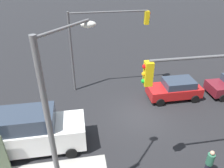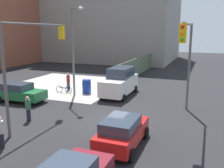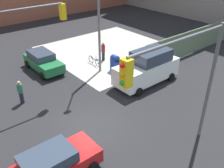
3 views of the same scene
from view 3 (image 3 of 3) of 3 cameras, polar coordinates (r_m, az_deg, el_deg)
ground_plane at (r=15.17m, az=-5.09°, el=-9.98°), size 120.00×120.00×0.00m
sidewalk_corner at (r=26.19m, az=-0.33°, el=7.77°), size 12.00×12.00×0.01m
construction_fence at (r=29.22m, az=21.90°, el=10.46°), size 20.62×0.12×2.40m
traffic_signal_nw_corner at (r=15.78m, az=-21.87°, el=9.08°), size 6.24×0.36×6.50m
traffic_signal_se_corner at (r=11.20m, az=16.35°, el=2.14°), size 6.25×0.36×6.50m
street_lamp_corner at (r=19.76m, az=-3.13°, el=14.91°), size 1.99×2.06×8.00m
mailbox_blue at (r=21.41m, az=0.68°, el=4.92°), size 0.56×0.64×1.43m
hatchback_red at (r=12.18m, az=-13.15°, el=-17.42°), size 4.14×2.02×1.62m
sedan_green at (r=22.31m, az=-15.51°, el=5.07°), size 2.02×4.39×1.62m
van_white_delivery at (r=19.49m, az=8.12°, el=3.74°), size 5.40×2.32×2.62m
pedestrian_crossing at (r=23.41m, az=-2.02°, el=7.52°), size 0.36×0.36×1.77m
pedestrian_walking_north at (r=17.94m, az=-20.18°, el=-1.69°), size 0.36×0.36×1.70m
bicycle_leaning_on_fence at (r=22.83m, az=-4.07°, el=5.29°), size 0.05×1.75×0.97m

